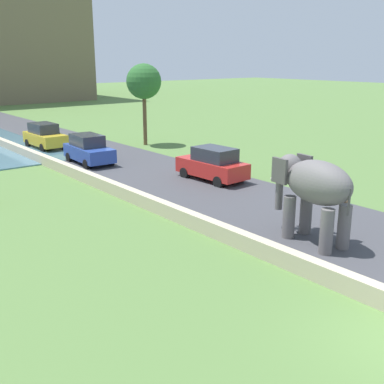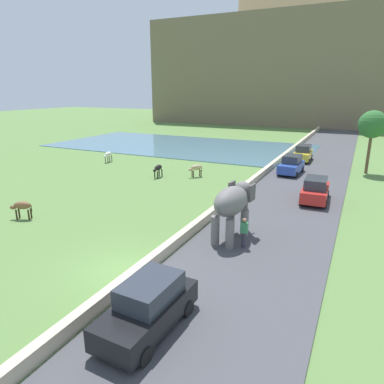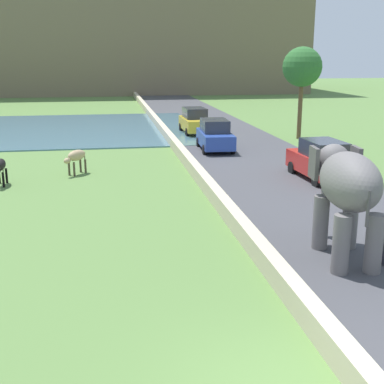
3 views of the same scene
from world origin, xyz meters
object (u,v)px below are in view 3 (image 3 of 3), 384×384
car_red (322,160)px  car_yellow (195,121)px  cow_tan (76,157)px  elephant (346,187)px  car_blue (215,135)px  cow_black (0,166)px

car_red → car_yellow: size_ratio=1.01×
car_yellow → cow_tan: (-7.63, -11.75, -0.06)m
elephant → car_red: bearing=70.4°
car_blue → cow_tan: car_blue is taller
car_yellow → cow_black: size_ratio=2.90×
cow_tan → car_red: bearing=-15.2°
cow_black → car_yellow: bearing=51.3°
car_red → cow_tan: 11.18m
elephant → car_blue: size_ratio=0.87×
cow_tan → car_yellow: bearing=57.0°
car_red → car_yellow: same height
elephant → cow_tan: bearing=123.2°
cow_tan → car_blue: bearing=33.1°
elephant → cow_tan: size_ratio=2.76×
car_red → elephant: bearing=-109.6°
elephant → cow_black: (-10.74, 10.05, -1.20)m
elephant → car_red: elephant is taller
car_blue → car_yellow: 6.77m
car_yellow → car_red: bearing=-77.9°
elephant → car_blue: elephant is taller
car_yellow → cow_tan: bearing=-123.0°
car_red → car_yellow: 15.02m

